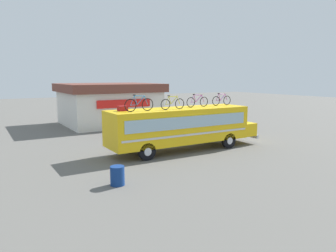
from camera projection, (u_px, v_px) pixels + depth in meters
name	position (u px, v px, depth m)	size (l,w,h in m)	color
ground_plane	(179.00, 150.00, 20.78)	(120.00, 120.00, 0.00)	#605E59
bus	(182.00, 126.00, 20.65)	(10.66, 2.56, 2.75)	yellow
luggage_bag_1	(123.00, 108.00, 18.75)	(0.53, 0.42, 0.30)	maroon
rooftop_bicycle_1	(139.00, 104.00, 18.51)	(1.84, 0.44, 0.98)	black
rooftop_bicycle_2	(173.00, 103.00, 19.59)	(1.68, 0.44, 0.87)	black
rooftop_bicycle_3	(197.00, 101.00, 21.20)	(1.73, 0.44, 0.87)	black
rooftop_bicycle_4	(222.00, 100.00, 22.44)	(1.65, 0.44, 0.87)	black
roadside_building	(109.00, 103.00, 32.17)	(9.17, 8.27, 4.06)	silver
trash_bin	(117.00, 176.00, 14.09)	(0.63, 0.63, 0.86)	navy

